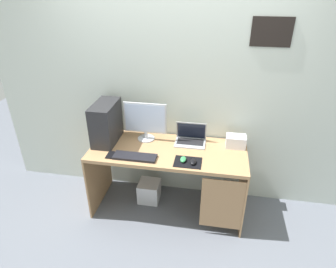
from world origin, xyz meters
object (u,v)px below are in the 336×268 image
(keyboard, at_px, (135,157))
(cell_phone, at_px, (111,155))
(mouse_left, at_px, (183,159))
(pc_tower, at_px, (106,123))
(projector, at_px, (236,141))
(laptop, at_px, (191,139))
(mouse_right, at_px, (193,162))
(subwoofer, at_px, (149,191))
(monitor, at_px, (145,121))

(keyboard, height_order, cell_phone, keyboard)
(mouse_left, bearing_deg, keyboard, -177.56)
(pc_tower, relative_size, projector, 2.13)
(projector, bearing_deg, laptop, 178.75)
(projector, height_order, mouse_right, projector)
(laptop, distance_m, subwoofer, 0.82)
(mouse_right, height_order, subwoofer, mouse_right)
(projector, height_order, mouse_left, projector)
(cell_phone, xyz_separation_m, subwoofer, (0.30, 0.29, -0.64))
(monitor, relative_size, cell_phone, 3.45)
(laptop, distance_m, keyboard, 0.64)
(keyboard, xyz_separation_m, mouse_right, (0.56, -0.01, 0.01))
(pc_tower, relative_size, subwoofer, 1.80)
(projector, relative_size, cell_phone, 1.54)
(monitor, relative_size, laptop, 1.42)
(laptop, xyz_separation_m, subwoofer, (-0.44, -0.10, -0.68))
(laptop, height_order, keyboard, laptop)
(keyboard, distance_m, subwoofer, 0.72)
(monitor, height_order, laptop, monitor)
(pc_tower, xyz_separation_m, keyboard, (0.37, -0.28, -0.20))
(pc_tower, bearing_deg, keyboard, -36.34)
(subwoofer, bearing_deg, monitor, 112.71)
(monitor, bearing_deg, keyboard, -92.96)
(monitor, relative_size, keyboard, 1.07)
(pc_tower, distance_m, keyboard, 0.51)
(pc_tower, distance_m, laptop, 0.90)
(projector, relative_size, mouse_right, 2.08)
(laptop, bearing_deg, projector, -1.25)
(mouse_left, bearing_deg, monitor, 141.79)
(pc_tower, bearing_deg, monitor, 14.11)
(projector, xyz_separation_m, mouse_left, (-0.50, -0.36, -0.04))
(mouse_left, xyz_separation_m, cell_phone, (-0.72, -0.02, -0.02))
(keyboard, relative_size, cell_phone, 3.23)
(monitor, distance_m, keyboard, 0.43)
(subwoofer, bearing_deg, keyboard, -100.65)
(monitor, bearing_deg, subwoofer, -67.29)
(mouse_right, relative_size, cell_phone, 0.74)
(mouse_left, height_order, mouse_right, same)
(mouse_right, distance_m, cell_phone, 0.81)
(laptop, xyz_separation_m, mouse_right, (0.07, -0.40, -0.02))
(pc_tower, relative_size, laptop, 1.35)
(monitor, height_order, mouse_right, monitor)
(laptop, bearing_deg, keyboard, -141.75)
(pc_tower, xyz_separation_m, mouse_right, (0.94, -0.28, -0.19))
(mouse_right, bearing_deg, subwoofer, 149.93)
(laptop, bearing_deg, subwoofer, -166.97)
(mouse_left, height_order, cell_phone, mouse_left)
(pc_tower, xyz_separation_m, projector, (1.34, 0.11, -0.15))
(laptop, height_order, cell_phone, laptop)
(cell_phone, height_order, subwoofer, cell_phone)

